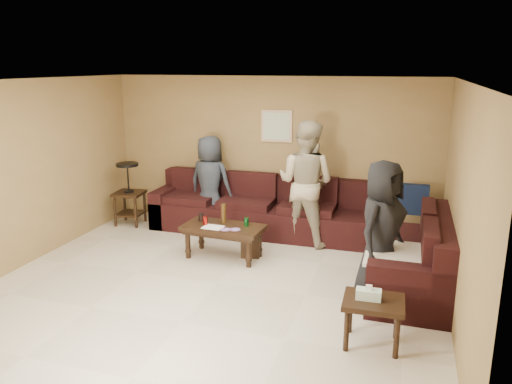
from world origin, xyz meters
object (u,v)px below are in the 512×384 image
coffee_table (223,230)px  person_middle (306,183)px  sectional_sofa (306,228)px  person_left (210,182)px  end_table_left (129,193)px  side_table_right (373,306)px  waste_bin (251,245)px  person_right (381,230)px

coffee_table → person_middle: size_ratio=0.62×
sectional_sofa → person_left: (-1.73, 0.53, 0.46)m
sectional_sofa → coffee_table: (-1.05, -0.67, 0.08)m
end_table_left → side_table_right: (4.28, -2.68, -0.15)m
coffee_table → waste_bin: size_ratio=3.70×
person_left → person_middle: size_ratio=0.83×
coffee_table → person_left: 1.43m
coffee_table → person_right: size_ratio=0.71×
side_table_right → waste_bin: 2.65m
sectional_sofa → end_table_left: end_table_left is taller
waste_bin → end_table_left: bearing=162.0°
coffee_table → waste_bin: coffee_table is taller
person_left → person_right: size_ratio=0.95×
sectional_sofa → side_table_right: (1.15, -2.39, 0.09)m
coffee_table → person_right: bearing=-15.3°
end_table_left → person_right: person_right is taller
sectional_sofa → person_left: size_ratio=2.98×
waste_bin → person_right: (1.83, -0.77, 0.66)m
person_middle → end_table_left: bearing=13.8°
person_right → coffee_table: bearing=98.3°
person_middle → person_right: 1.98m
side_table_right → waste_bin: (-1.85, 1.89, -0.26)m
person_left → waste_bin: bearing=143.3°
side_table_right → person_left: (-2.88, 2.91, 0.37)m
person_left → sectional_sofa: bearing=171.2°
waste_bin → person_middle: (0.62, 0.79, 0.79)m
person_left → person_right: person_right is taller
side_table_right → waste_bin: size_ratio=1.98×
coffee_table → waste_bin: (0.35, 0.17, -0.24)m
coffee_table → person_right: person_right is taller
coffee_table → person_right: 2.31m
side_table_right → person_right: size_ratio=0.38×
sectional_sofa → coffee_table: 1.24m
person_left → side_table_right: bearing=142.8°
person_middle → person_right: bearing=141.7°
person_right → side_table_right: bearing=-155.7°
side_table_right → person_right: 1.19m
person_left → person_middle: bearing=-179.9°
sectional_sofa → coffee_table: size_ratio=3.97×
waste_bin → sectional_sofa: bearing=35.8°
waste_bin → person_left: (-1.03, 1.03, 0.62)m
waste_bin → person_left: size_ratio=0.20×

